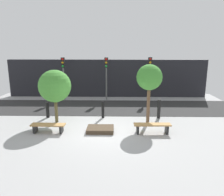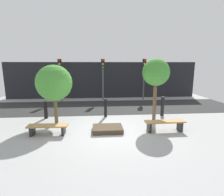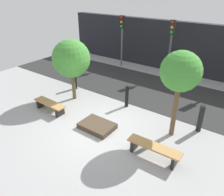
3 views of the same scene
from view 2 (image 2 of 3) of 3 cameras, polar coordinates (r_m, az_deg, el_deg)
ground_plane at (r=7.85m, az=-1.46°, el=-10.69°), size 18.00×18.00×0.00m
road_strip at (r=12.01m, az=-2.58°, el=-2.92°), size 18.00×4.02×0.01m
building_facade at (r=15.25m, az=-3.09°, el=5.88°), size 16.20×0.50×3.06m
bench_left at (r=7.82m, az=-20.22°, el=-9.11°), size 1.65×0.47×0.42m
bench_right at (r=8.04m, az=16.86°, el=-8.06°), size 1.76×0.45×0.47m
planter_bed at (r=7.79m, az=-1.45°, el=-10.05°), size 1.30×0.93×0.20m
tree_behind_left_bench at (r=8.87m, az=-18.37°, el=4.64°), size 1.73×1.73×2.88m
tree_behind_right_bench at (r=9.04m, az=14.16°, el=7.90°), size 1.35×1.35×3.17m
bollard_far_left at (r=10.11m, az=-20.86°, el=-3.65°), size 0.19×0.19×0.93m
bollard_left at (r=9.69m, az=-2.14°, el=-3.32°), size 0.16×0.16×1.00m
bollard_center at (r=10.33m, az=16.15°, el=-2.59°), size 0.19×0.19×1.09m
traffic_light_west at (r=14.26m, az=-16.58°, el=8.10°), size 0.28×0.27×3.28m
traffic_light_mid_west at (r=13.96m, az=-2.99°, el=8.50°), size 0.28×0.27×3.28m
traffic_light_mid_east at (r=14.43m, az=10.44°, el=8.47°), size 0.28×0.27×3.30m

